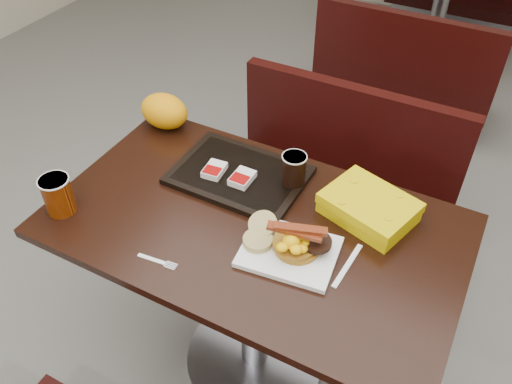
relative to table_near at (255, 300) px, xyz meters
The scene contains 23 objects.
floor 0.38m from the table_near, ahead, with size 6.00×7.00×0.01m, color #65635E.
table_near is the anchor object (origin of this frame).
bench_near_n 0.70m from the table_near, 90.00° to the left, with size 1.00×0.46×0.72m, color black, non-canonical shape.
table_far 2.60m from the table_near, 90.00° to the left, with size 1.20×0.70×0.75m, color black, non-canonical shape.
bench_far_s 1.90m from the table_near, 90.00° to the left, with size 1.00×0.46×0.72m, color black, non-canonical shape.
platter 0.41m from the table_near, 23.80° to the right, with size 0.26×0.20×0.02m, color white.
pancake_stack 0.43m from the table_near, 16.79° to the right, with size 0.13×0.13×0.03m, color #A3741B.
sausage_patty 0.47m from the table_near, ahead, with size 0.08×0.08×0.01m, color black.
scrambled_eggs 0.47m from the table_near, 26.42° to the right, with size 0.08×0.07×0.04m, color #FFAA05.
bacon_strips 0.49m from the table_near, 21.29° to the right, with size 0.15×0.07×0.01m, color #490905, non-canonical shape.
muffin_bottom 0.41m from the table_near, 56.55° to the right, with size 0.08×0.08×0.02m, color tan.
muffin_top 0.41m from the table_near, 33.79° to the right, with size 0.08×0.08×0.02m, color tan.
coffee_cup_near 0.72m from the table_near, 157.51° to the right, with size 0.08×0.08×0.12m, color #933505.
fork 0.49m from the table_near, 125.32° to the right, with size 0.12×0.02×0.00m, color white, non-canonical shape.
knife 0.48m from the table_near, ahead, with size 0.17×0.01×0.00m, color white.
condiment_syrup 0.41m from the table_near, 158.78° to the left, with size 0.05×0.03×0.01m, color #A15B06.
condiment_ketchup 0.40m from the table_near, 165.48° to the left, with size 0.04×0.03×0.01m, color #8C0504.
tray 0.44m from the table_near, 131.55° to the left, with size 0.41×0.29×0.02m, color black.
hashbrown_sleeve_left 0.47m from the table_near, 149.83° to the left, with size 0.06×0.08×0.02m, color silver.
hashbrown_sleeve_right 0.44m from the table_near, 131.02° to the left, with size 0.06×0.08×0.02m, color silver.
coffee_cup_far 0.49m from the table_near, 81.01° to the left, with size 0.07×0.07×0.10m, color black.
clamshell 0.53m from the table_near, 32.57° to the left, with size 0.25×0.19×0.07m, color #D7B703.
paper_bag 0.73m from the table_near, 150.88° to the left, with size 0.18×0.13×0.12m, color orange.
Camera 1 is at (0.51, -0.96, 1.85)m, focal length 37.08 mm.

